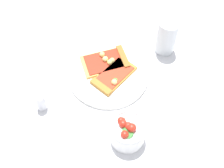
{
  "coord_description": "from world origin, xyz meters",
  "views": [
    {
      "loc": [
        0.5,
        -0.26,
        0.76
      ],
      "look_at": [
        0.06,
        -0.05,
        0.03
      ],
      "focal_mm": 44.93,
      "sensor_mm": 36.0,
      "label": 1
    }
  ],
  "objects_px": {
    "salad_bowl": "(128,131)",
    "pepper_shaker": "(40,101)",
    "pizza_slice_near": "(108,61)",
    "pizza_slice_far": "(112,77)",
    "plate": "(108,73)",
    "soda_glass": "(166,38)"
  },
  "relations": [
    {
      "from": "salad_bowl",
      "to": "soda_glass",
      "type": "distance_m",
      "value": 0.37
    },
    {
      "from": "plate",
      "to": "salad_bowl",
      "type": "distance_m",
      "value": 0.24
    },
    {
      "from": "pizza_slice_near",
      "to": "soda_glass",
      "type": "relative_size",
      "value": 1.26
    },
    {
      "from": "salad_bowl",
      "to": "soda_glass",
      "type": "height_order",
      "value": "soda_glass"
    },
    {
      "from": "soda_glass",
      "to": "pepper_shaker",
      "type": "bearing_deg",
      "value": -84.19
    },
    {
      "from": "plate",
      "to": "soda_glass",
      "type": "relative_size",
      "value": 2.12
    },
    {
      "from": "pizza_slice_near",
      "to": "pepper_shaker",
      "type": "height_order",
      "value": "pepper_shaker"
    },
    {
      "from": "pizza_slice_far",
      "to": "soda_glass",
      "type": "height_order",
      "value": "soda_glass"
    },
    {
      "from": "pizza_slice_far",
      "to": "plate",
      "type": "bearing_deg",
      "value": -176.7
    },
    {
      "from": "soda_glass",
      "to": "salad_bowl",
      "type": "bearing_deg",
      "value": -47.49
    },
    {
      "from": "salad_bowl",
      "to": "pepper_shaker",
      "type": "height_order",
      "value": "salad_bowl"
    },
    {
      "from": "plate",
      "to": "salad_bowl",
      "type": "height_order",
      "value": "salad_bowl"
    },
    {
      "from": "pizza_slice_near",
      "to": "salad_bowl",
      "type": "relative_size",
      "value": 1.59
    },
    {
      "from": "salad_bowl",
      "to": "pizza_slice_far",
      "type": "bearing_deg",
      "value": 167.24
    },
    {
      "from": "pizza_slice_near",
      "to": "salad_bowl",
      "type": "height_order",
      "value": "salad_bowl"
    },
    {
      "from": "salad_bowl",
      "to": "pepper_shaker",
      "type": "distance_m",
      "value": 0.28
    },
    {
      "from": "pizza_slice_near",
      "to": "pepper_shaker",
      "type": "relative_size",
      "value": 2.17
    },
    {
      "from": "pepper_shaker",
      "to": "soda_glass",
      "type": "bearing_deg",
      "value": 95.81
    },
    {
      "from": "pizza_slice_near",
      "to": "salad_bowl",
      "type": "xyz_separation_m",
      "value": [
        0.27,
        -0.06,
        0.02
      ]
    },
    {
      "from": "pizza_slice_near",
      "to": "pepper_shaker",
      "type": "bearing_deg",
      "value": -75.24
    },
    {
      "from": "pizza_slice_near",
      "to": "pizza_slice_far",
      "type": "height_order",
      "value": "same"
    },
    {
      "from": "pizza_slice_far",
      "to": "soda_glass",
      "type": "relative_size",
      "value": 1.3
    }
  ]
}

